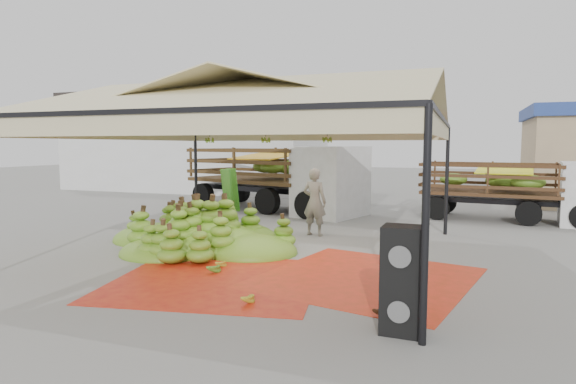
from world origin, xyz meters
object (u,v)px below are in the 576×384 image
(vendor, at_px, (315,202))
(speaker_stack, at_px, (402,280))
(banana_heap, at_px, (202,223))
(truck_left, at_px, (280,171))
(truck_right, at_px, (522,184))

(vendor, bearing_deg, speaker_stack, 124.48)
(banana_heap, relative_size, vendor, 2.91)
(speaker_stack, relative_size, vendor, 0.77)
(truck_left, bearing_deg, truck_right, 19.64)
(vendor, height_order, truck_left, truck_left)
(speaker_stack, relative_size, truck_right, 0.24)
(speaker_stack, bearing_deg, truck_right, 78.55)
(banana_heap, bearing_deg, speaker_stack, -36.63)
(vendor, bearing_deg, truck_right, -132.04)
(speaker_stack, height_order, truck_right, truck_right)
(banana_heap, bearing_deg, truck_right, 42.09)
(truck_right, bearing_deg, speaker_stack, -96.32)
(truck_left, bearing_deg, banana_heap, -67.16)
(vendor, distance_m, truck_left, 5.28)
(vendor, relative_size, truck_left, 0.25)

